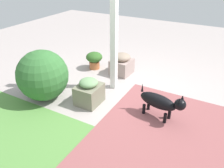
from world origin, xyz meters
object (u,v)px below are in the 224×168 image
(stone_planter_nearest, at_px, (122,64))
(round_shrub, at_px, (43,75))
(stone_planter_mid, at_px, (89,92))
(porch_pillar, at_px, (114,20))
(terracotta_pot_broad, at_px, (94,59))
(dog, at_px, (161,102))

(stone_planter_nearest, height_order, round_shrub, round_shrub)
(stone_planter_nearest, relative_size, stone_planter_mid, 1.00)
(porch_pillar, distance_m, terracotta_pot_broad, 1.44)
(stone_planter_mid, distance_m, round_shrub, 0.85)
(porch_pillar, distance_m, round_shrub, 1.54)
(porch_pillar, bearing_deg, dog, 154.49)
(porch_pillar, distance_m, stone_planter_nearest, 1.25)
(porch_pillar, bearing_deg, stone_planter_mid, 81.23)
(terracotta_pot_broad, xyz_separation_m, dog, (-1.89, 1.07, 0.07))
(stone_planter_nearest, distance_m, terracotta_pot_broad, 0.66)
(stone_planter_mid, xyz_separation_m, round_shrub, (0.79, 0.23, 0.23))
(dog, bearing_deg, terracotta_pot_broad, -29.56)
(porch_pillar, xyz_separation_m, dog, (-1.09, 0.52, -1.00))
(porch_pillar, relative_size, terracotta_pot_broad, 6.73)
(stone_planter_nearest, bearing_deg, dog, 137.34)
(terracotta_pot_broad, distance_m, dog, 2.18)
(stone_planter_nearest, bearing_deg, stone_planter_mid, 91.55)
(stone_planter_nearest, distance_m, dog, 1.68)
(round_shrub, bearing_deg, porch_pillar, -134.24)
(stone_planter_mid, bearing_deg, porch_pillar, -98.77)
(stone_planter_mid, distance_m, terracotta_pot_broad, 1.42)
(stone_planter_mid, bearing_deg, terracotta_pot_broad, -60.68)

